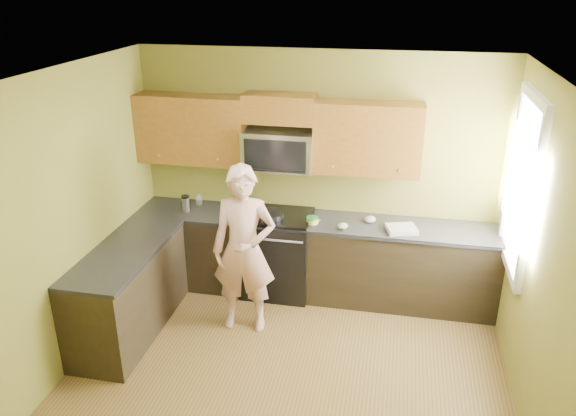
% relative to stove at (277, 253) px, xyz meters
% --- Properties ---
extents(floor, '(4.00, 4.00, 0.00)m').
position_rel_stove_xyz_m(floor, '(0.40, -1.68, -0.47)').
color(floor, brown).
rests_on(floor, ground).
extents(ceiling, '(4.00, 4.00, 0.00)m').
position_rel_stove_xyz_m(ceiling, '(0.40, -1.68, 2.23)').
color(ceiling, white).
rests_on(ceiling, ground).
extents(wall_back, '(4.00, 0.00, 4.00)m').
position_rel_stove_xyz_m(wall_back, '(0.40, 0.32, 0.88)').
color(wall_back, olive).
rests_on(wall_back, ground).
extents(wall_left, '(0.00, 4.00, 4.00)m').
position_rel_stove_xyz_m(wall_left, '(-1.60, -1.68, 0.88)').
color(wall_left, olive).
rests_on(wall_left, ground).
extents(wall_right, '(0.00, 4.00, 4.00)m').
position_rel_stove_xyz_m(wall_right, '(2.40, -1.68, 0.88)').
color(wall_right, olive).
rests_on(wall_right, ground).
extents(cabinet_back_run, '(4.00, 0.60, 0.88)m').
position_rel_stove_xyz_m(cabinet_back_run, '(0.40, 0.02, -0.03)').
color(cabinet_back_run, black).
rests_on(cabinet_back_run, floor).
extents(cabinet_left_run, '(0.60, 1.60, 0.88)m').
position_rel_stove_xyz_m(cabinet_left_run, '(-1.30, -1.08, -0.03)').
color(cabinet_left_run, black).
rests_on(cabinet_left_run, floor).
extents(countertop_back, '(4.00, 0.62, 0.04)m').
position_rel_stove_xyz_m(countertop_back, '(0.40, 0.01, 0.43)').
color(countertop_back, black).
rests_on(countertop_back, cabinet_back_run).
extents(countertop_left, '(0.62, 1.60, 0.04)m').
position_rel_stove_xyz_m(countertop_left, '(-1.29, -1.08, 0.43)').
color(countertop_left, black).
rests_on(countertop_left, cabinet_left_run).
extents(stove, '(0.76, 0.65, 0.95)m').
position_rel_stove_xyz_m(stove, '(0.00, 0.00, 0.00)').
color(stove, black).
rests_on(stove, floor).
extents(microwave, '(0.76, 0.40, 0.42)m').
position_rel_stove_xyz_m(microwave, '(0.00, 0.12, 0.97)').
color(microwave, silver).
rests_on(microwave, wall_back).
extents(upper_cab_left, '(1.22, 0.33, 0.75)m').
position_rel_stove_xyz_m(upper_cab_left, '(-0.99, 0.16, 0.97)').
color(upper_cab_left, brown).
rests_on(upper_cab_left, wall_back).
extents(upper_cab_right, '(1.12, 0.33, 0.75)m').
position_rel_stove_xyz_m(upper_cab_right, '(0.94, 0.16, 0.97)').
color(upper_cab_right, brown).
rests_on(upper_cab_right, wall_back).
extents(upper_cab_over_mw, '(0.76, 0.33, 0.30)m').
position_rel_stove_xyz_m(upper_cab_over_mw, '(0.00, 0.16, 1.62)').
color(upper_cab_over_mw, brown).
rests_on(upper_cab_over_mw, wall_back).
extents(window, '(0.06, 1.06, 1.66)m').
position_rel_stove_xyz_m(window, '(2.38, -0.48, 1.17)').
color(window, white).
rests_on(window, wall_right).
extents(woman, '(0.67, 0.47, 1.75)m').
position_rel_stove_xyz_m(woman, '(-0.17, -0.76, 0.40)').
color(woman, '#EA8275').
rests_on(woman, floor).
extents(frying_pan, '(0.38, 0.54, 0.06)m').
position_rel_stove_xyz_m(frying_pan, '(-0.05, -0.08, 0.47)').
color(frying_pan, black).
rests_on(frying_pan, stove).
extents(butter_tub, '(0.16, 0.16, 0.09)m').
position_rel_stove_xyz_m(butter_tub, '(0.41, -0.09, 0.45)').
color(butter_tub, '#E9F741').
rests_on(butter_tub, countertop_back).
extents(toast_slice, '(0.13, 0.13, 0.01)m').
position_rel_stove_xyz_m(toast_slice, '(0.42, -0.03, 0.45)').
color(toast_slice, '#B27F47').
rests_on(toast_slice, countertop_back).
extents(napkin_a, '(0.12, 0.13, 0.06)m').
position_rel_stove_xyz_m(napkin_a, '(0.74, -0.16, 0.48)').
color(napkin_a, silver).
rests_on(napkin_a, countertop_back).
extents(napkin_b, '(0.15, 0.15, 0.07)m').
position_rel_stove_xyz_m(napkin_b, '(1.02, 0.07, 0.48)').
color(napkin_b, silver).
rests_on(napkin_b, countertop_back).
extents(dish_towel, '(0.35, 0.31, 0.05)m').
position_rel_stove_xyz_m(dish_towel, '(1.36, -0.10, 0.47)').
color(dish_towel, white).
rests_on(dish_towel, countertop_back).
extents(travel_mug, '(0.10, 0.10, 0.19)m').
position_rel_stove_xyz_m(travel_mug, '(-1.04, -0.04, 0.45)').
color(travel_mug, silver).
rests_on(travel_mug, countertop_back).
extents(glass_b, '(0.07, 0.07, 0.12)m').
position_rel_stove_xyz_m(glass_b, '(-0.97, 0.18, 0.51)').
color(glass_b, silver).
rests_on(glass_b, countertop_back).
extents(glass_c, '(0.08, 0.08, 0.12)m').
position_rel_stove_xyz_m(glass_c, '(-0.38, 0.03, 0.51)').
color(glass_c, silver).
rests_on(glass_c, countertop_back).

